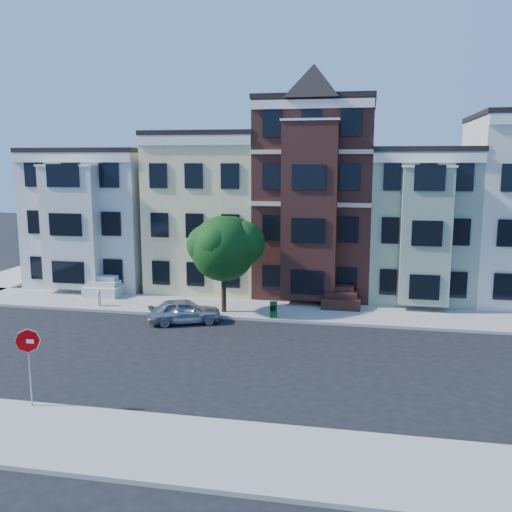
% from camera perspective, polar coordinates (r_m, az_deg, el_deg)
% --- Properties ---
extents(ground, '(120.00, 120.00, 0.00)m').
position_cam_1_polar(ground, '(24.80, 2.78, -10.60)').
color(ground, black).
extents(far_sidewalk, '(60.00, 4.00, 0.15)m').
position_cam_1_polar(far_sidewalk, '(32.34, 4.90, -5.63)').
color(far_sidewalk, '#9E9B93').
rests_on(far_sidewalk, ground).
extents(near_sidewalk, '(60.00, 4.00, 0.15)m').
position_cam_1_polar(near_sidewalk, '(17.59, -1.32, -19.26)').
color(near_sidewalk, '#9E9B93').
rests_on(near_sidewalk, ground).
extents(house_white, '(8.00, 9.00, 9.00)m').
position_cam_1_polar(house_white, '(41.98, -14.78, 3.76)').
color(house_white, silver).
rests_on(house_white, ground).
extents(house_yellow, '(7.00, 9.00, 10.00)m').
position_cam_1_polar(house_yellow, '(39.10, -4.18, 4.37)').
color(house_yellow, beige).
rests_on(house_yellow, ground).
extents(house_brown, '(7.00, 9.00, 12.00)m').
position_cam_1_polar(house_brown, '(37.76, 6.15, 5.68)').
color(house_brown, '#381914').
rests_on(house_brown, ground).
extents(house_green, '(6.00, 9.00, 9.00)m').
position_cam_1_polar(house_green, '(37.87, 15.96, 3.10)').
color(house_green, gray).
rests_on(house_green, ground).
extents(street_tree, '(7.34, 7.34, 6.65)m').
position_cam_1_polar(street_tree, '(31.46, -3.28, 0.30)').
color(street_tree, '#144713').
rests_on(street_tree, far_sidewalk).
extents(parked_car, '(4.15, 2.87, 1.31)m').
position_cam_1_polar(parked_car, '(30.51, -7.19, -5.48)').
color(parked_car, '#AFB3B8').
rests_on(parked_car, ground).
extents(newspaper_box, '(0.44, 0.41, 0.87)m').
position_cam_1_polar(newspaper_box, '(30.78, 1.76, -5.41)').
color(newspaper_box, '#0D581C').
rests_on(newspaper_box, far_sidewalk).
extents(fire_hydrant, '(0.29, 0.29, 0.72)m').
position_cam_1_polar(fire_hydrant, '(34.48, -15.44, -4.23)').
color(fire_hydrant, silver).
rests_on(fire_hydrant, far_sidewalk).
extents(stop_sign, '(0.86, 0.16, 3.12)m').
position_cam_1_polar(stop_sign, '(21.29, -21.71, -9.88)').
color(stop_sign, '#C40103').
rests_on(stop_sign, near_sidewalk).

